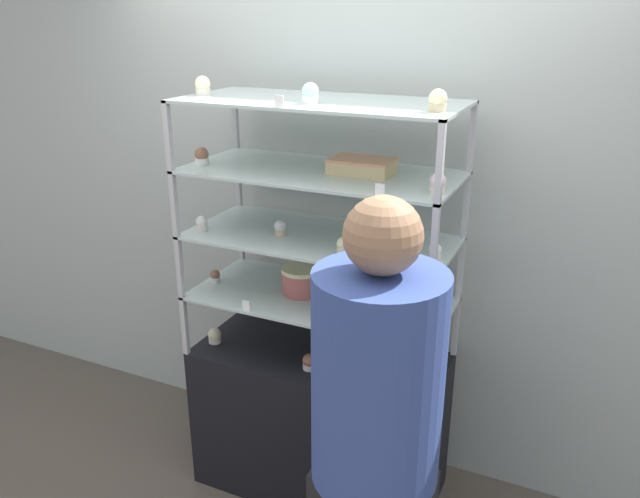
# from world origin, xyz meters

# --- Properties ---
(ground_plane) EXTENTS (20.00, 20.00, 0.00)m
(ground_plane) POSITION_xyz_m (0.00, 0.00, 0.00)
(ground_plane) COLOR brown
(back_wall) EXTENTS (8.00, 0.05, 2.60)m
(back_wall) POSITION_xyz_m (0.00, 0.41, 1.30)
(back_wall) COLOR #A8B2AD
(back_wall) RESTS_ON ground_plane
(display_base) EXTENTS (1.16, 0.54, 0.74)m
(display_base) POSITION_xyz_m (0.00, 0.00, 0.37)
(display_base) COLOR black
(display_base) RESTS_ON ground_plane
(display_riser_lower) EXTENTS (1.16, 0.54, 0.29)m
(display_riser_lower) POSITION_xyz_m (0.00, 0.00, 1.01)
(display_riser_lower) COLOR #B7B7BC
(display_riser_lower) RESTS_ON display_base
(display_riser_middle) EXTENTS (1.16, 0.54, 0.29)m
(display_riser_middle) POSITION_xyz_m (0.00, 0.00, 1.30)
(display_riser_middle) COLOR #B7B7BC
(display_riser_middle) RESTS_ON display_riser_lower
(display_riser_upper) EXTENTS (1.16, 0.54, 0.29)m
(display_riser_upper) POSITION_xyz_m (0.00, 0.00, 1.59)
(display_riser_upper) COLOR #B7B7BC
(display_riser_upper) RESTS_ON display_riser_middle
(display_riser_top) EXTENTS (1.16, 0.54, 0.29)m
(display_riser_top) POSITION_xyz_m (0.00, 0.00, 1.88)
(display_riser_top) COLOR #B7B7BC
(display_riser_top) RESTS_ON display_riser_upper
(layer_cake_centerpiece) EXTENTS (0.19, 0.19, 0.12)m
(layer_cake_centerpiece) POSITION_xyz_m (-0.10, 0.01, 1.09)
(layer_cake_centerpiece) COLOR #C66660
(layer_cake_centerpiece) RESTS_ON display_riser_lower
(sheet_cake_frosted) EXTENTS (0.26, 0.18, 0.06)m
(sheet_cake_frosted) POSITION_xyz_m (0.17, 0.03, 1.64)
(sheet_cake_frosted) COLOR #DBBC84
(sheet_cake_frosted) RESTS_ON display_riser_upper
(cupcake_0) EXTENTS (0.06, 0.06, 0.07)m
(cupcake_0) POSITION_xyz_m (-0.51, -0.11, 0.77)
(cupcake_0) COLOR beige
(cupcake_0) RESTS_ON display_base
(cupcake_1) EXTENTS (0.06, 0.06, 0.07)m
(cupcake_1) POSITION_xyz_m (0.01, -0.14, 0.77)
(cupcake_1) COLOR white
(cupcake_1) RESTS_ON display_base
(cupcake_2) EXTENTS (0.06, 0.06, 0.07)m
(cupcake_2) POSITION_xyz_m (0.53, -0.07, 0.77)
(cupcake_2) COLOR #CCB28C
(cupcake_2) RESTS_ON display_base
(price_tag_0) EXTENTS (0.04, 0.00, 0.04)m
(price_tag_0) POSITION_xyz_m (0.16, -0.25, 0.76)
(price_tag_0) COLOR white
(price_tag_0) RESTS_ON display_base
(cupcake_3) EXTENTS (0.05, 0.05, 0.06)m
(cupcake_3) POSITION_xyz_m (-0.52, -0.05, 1.06)
(cupcake_3) COLOR white
(cupcake_3) RESTS_ON display_riser_lower
(cupcake_4) EXTENTS (0.05, 0.05, 0.06)m
(cupcake_4) POSITION_xyz_m (0.53, -0.07, 1.06)
(cupcake_4) COLOR white
(cupcake_4) RESTS_ON display_riser_lower
(price_tag_1) EXTENTS (0.04, 0.00, 0.04)m
(price_tag_1) POSITION_xyz_m (-0.23, -0.25, 1.05)
(price_tag_1) COLOR white
(price_tag_1) RESTS_ON display_riser_lower
(cupcake_5) EXTENTS (0.05, 0.05, 0.07)m
(cupcake_5) POSITION_xyz_m (-0.51, -0.15, 1.35)
(cupcake_5) COLOR beige
(cupcake_5) RESTS_ON display_riser_middle
(cupcake_6) EXTENTS (0.05, 0.05, 0.07)m
(cupcake_6) POSITION_xyz_m (-0.17, -0.05, 1.35)
(cupcake_6) COLOR #CCB28C
(cupcake_6) RESTS_ON display_riser_middle
(cupcake_7) EXTENTS (0.05, 0.05, 0.07)m
(cupcake_7) POSITION_xyz_m (0.17, -0.14, 1.35)
(cupcake_7) COLOR beige
(cupcake_7) RESTS_ON display_riser_middle
(cupcake_8) EXTENTS (0.05, 0.05, 0.07)m
(cupcake_8) POSITION_xyz_m (0.52, -0.05, 1.35)
(cupcake_8) COLOR beige
(cupcake_8) RESTS_ON display_riser_middle
(price_tag_2) EXTENTS (0.04, 0.00, 0.04)m
(price_tag_2) POSITION_xyz_m (0.27, -0.25, 1.34)
(price_tag_2) COLOR white
(price_tag_2) RESTS_ON display_riser_middle
(cupcake_9) EXTENTS (0.06, 0.06, 0.08)m
(cupcake_9) POSITION_xyz_m (-0.52, -0.10, 1.65)
(cupcake_9) COLOR white
(cupcake_9) RESTS_ON display_riser_upper
(cupcake_10) EXTENTS (0.06, 0.06, 0.08)m
(cupcake_10) POSITION_xyz_m (0.53, -0.13, 1.65)
(cupcake_10) COLOR beige
(cupcake_10) RESTS_ON display_riser_upper
(price_tag_3) EXTENTS (0.04, 0.00, 0.04)m
(price_tag_3) POSITION_xyz_m (0.35, -0.25, 1.63)
(price_tag_3) COLOR white
(price_tag_3) RESTS_ON display_riser_upper
(cupcake_11) EXTENTS (0.06, 0.06, 0.08)m
(cupcake_11) POSITION_xyz_m (-0.51, -0.07, 1.94)
(cupcake_11) COLOR beige
(cupcake_11) RESTS_ON display_riser_top
(cupcake_12) EXTENTS (0.06, 0.06, 0.08)m
(cupcake_12) POSITION_xyz_m (0.01, -0.10, 1.94)
(cupcake_12) COLOR white
(cupcake_12) RESTS_ON display_riser_top
(cupcake_13) EXTENTS (0.06, 0.06, 0.08)m
(cupcake_13) POSITION_xyz_m (0.51, -0.11, 1.94)
(cupcake_13) COLOR #CCB28C
(cupcake_13) RESTS_ON display_riser_top
(price_tag_4) EXTENTS (0.04, 0.00, 0.04)m
(price_tag_4) POSITION_xyz_m (-0.05, -0.25, 1.92)
(price_tag_4) COLOR white
(price_tag_4) RESTS_ON display_riser_top
(customer_figure) EXTENTS (0.41, 0.41, 1.76)m
(customer_figure) POSITION_xyz_m (0.53, -0.74, 0.94)
(customer_figure) COLOR black
(customer_figure) RESTS_ON ground_plane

